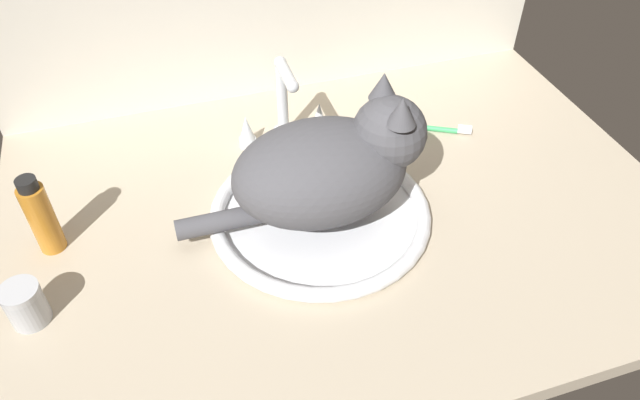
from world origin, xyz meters
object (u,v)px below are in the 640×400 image
Objects in this scene: metal_jar at (25,304)px; amber_bottle at (41,216)px; sink_basin at (320,213)px; cat at (334,165)px; faucet at (284,111)px; toothbrush at (423,127)px.

metal_jar is 14.04cm from amber_bottle.
cat is at bearing -0.29° from sink_basin.
sink_basin is at bearing 8.89° from metal_jar.
faucet is 52.40cm from metal_jar.
amber_bottle is 68.34cm from toothbrush.
cat is at bearing 8.46° from metal_jar.
amber_bottle is (-41.15, -15.09, -0.30)cm from faucet.
faucet is (-0.00, 21.61, 5.77)cm from sink_basin.
metal_jar is at bearing -171.54° from cat.
cat is 44.04cm from amber_bottle.
faucet is 22.06cm from cat.
metal_jar reaches higher than sink_basin.
cat reaches higher than toothbrush.
metal_jar is at bearing -101.39° from amber_bottle.
faucet is 0.44× the size of cat.
metal_jar is (-46.06, -6.85, -7.36)cm from cat.
cat is at bearing -84.17° from faucet.
cat reaches higher than metal_jar.
toothbrush is (69.96, 23.91, -2.62)cm from metal_jar.
amber_bottle is (-41.15, 6.52, 5.47)cm from sink_basin.
toothbrush is (26.11, 17.05, -0.41)cm from sink_basin.
faucet is at bearing 95.83° from cat.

